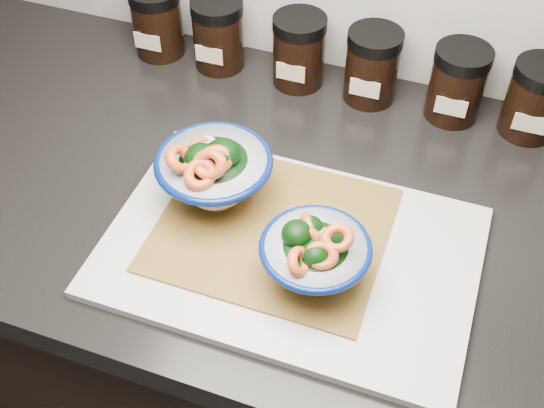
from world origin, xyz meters
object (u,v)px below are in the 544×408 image
(spice_jar_c, at_px, (299,51))
(spice_jar_a, at_px, (157,21))
(cutting_board, at_px, (290,251))
(spice_jar_b, at_px, (218,34))
(bowl_right, at_px, (314,256))
(spice_jar_f, at_px, (535,99))
(spice_jar_d, at_px, (372,66))
(bowl_left, at_px, (213,171))
(spice_jar_e, at_px, (457,83))

(spice_jar_c, bearing_deg, spice_jar_a, 180.00)
(cutting_board, relative_size, spice_jar_b, 3.98)
(cutting_board, bearing_deg, spice_jar_c, 106.66)
(bowl_right, bearing_deg, spice_jar_b, 126.36)
(spice_jar_c, bearing_deg, spice_jar_f, 0.00)
(spice_jar_c, height_order, spice_jar_f, same)
(spice_jar_a, relative_size, spice_jar_d, 1.00)
(cutting_board, xyz_separation_m, bowl_right, (0.04, -0.04, 0.05))
(bowl_left, distance_m, spice_jar_f, 0.47)
(cutting_board, relative_size, spice_jar_a, 3.98)
(bowl_right, xyz_separation_m, spice_jar_e, (0.10, 0.37, 0.00))
(spice_jar_c, distance_m, spice_jar_e, 0.24)
(spice_jar_d, distance_m, spice_jar_f, 0.24)
(bowl_right, distance_m, spice_jar_f, 0.43)
(spice_jar_f, bearing_deg, spice_jar_d, 180.00)
(spice_jar_a, bearing_deg, spice_jar_d, 0.00)
(spice_jar_d, bearing_deg, bowl_left, -114.14)
(spice_jar_a, relative_size, spice_jar_e, 1.00)
(bowl_right, height_order, spice_jar_e, same)
(bowl_right, relative_size, spice_jar_d, 1.13)
(spice_jar_b, xyz_separation_m, spice_jar_f, (0.48, 0.00, 0.00))
(bowl_left, height_order, spice_jar_f, bowl_left)
(bowl_right, distance_m, spice_jar_a, 0.53)
(spice_jar_c, xyz_separation_m, spice_jar_d, (0.11, 0.00, 0.00))
(spice_jar_b, bearing_deg, spice_jar_c, 0.00)
(spice_jar_b, relative_size, spice_jar_c, 1.00)
(spice_jar_b, height_order, spice_jar_c, same)
(spice_jar_b, bearing_deg, spice_jar_e, 0.00)
(spice_jar_a, height_order, spice_jar_d, same)
(bowl_left, xyz_separation_m, spice_jar_c, (0.02, 0.29, -0.01))
(cutting_board, distance_m, spice_jar_e, 0.37)
(bowl_left, xyz_separation_m, spice_jar_a, (-0.22, 0.29, -0.01))
(spice_jar_f, bearing_deg, bowl_left, -141.36)
(spice_jar_a, relative_size, spice_jar_f, 1.00)
(spice_jar_b, distance_m, spice_jar_d, 0.25)
(bowl_left, height_order, spice_jar_b, bowl_left)
(bowl_right, distance_m, spice_jar_d, 0.37)
(bowl_left, relative_size, spice_jar_d, 1.31)
(spice_jar_b, distance_m, spice_jar_c, 0.13)
(spice_jar_c, relative_size, spice_jar_e, 1.00)
(spice_jar_c, bearing_deg, bowl_right, -69.28)
(cutting_board, distance_m, spice_jar_a, 0.48)
(bowl_right, bearing_deg, spice_jar_d, 94.01)
(spice_jar_c, bearing_deg, spice_jar_b, 180.00)
(bowl_right, distance_m, spice_jar_b, 0.46)
(spice_jar_f, bearing_deg, spice_jar_b, 180.00)
(spice_jar_c, distance_m, spice_jar_f, 0.35)
(bowl_right, bearing_deg, spice_jar_a, 135.61)
(spice_jar_a, distance_m, spice_jar_d, 0.35)
(bowl_left, xyz_separation_m, spice_jar_f, (0.37, 0.29, -0.01))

